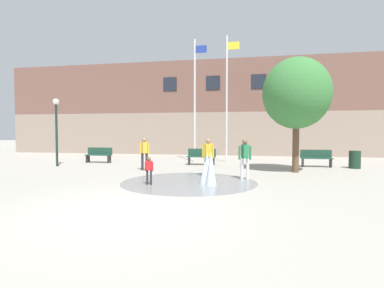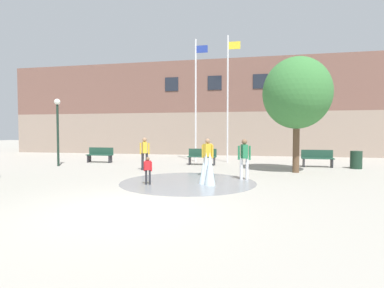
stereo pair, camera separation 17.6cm
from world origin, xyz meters
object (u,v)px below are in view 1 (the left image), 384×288
at_px(flagpole_left, 195,97).
at_px(flagpole_right, 227,95).
at_px(adult_in_red, 144,151).
at_px(street_tree_near_building, 296,94).
at_px(park_bench_under_left_flagpole, 99,155).
at_px(park_bench_near_trashcan, 202,156).
at_px(park_bench_far_right, 316,158).
at_px(trash_can, 355,160).
at_px(adult_near_bench, 208,154).
at_px(lamp_post_left_lane, 56,122).
at_px(adult_watching, 245,156).
at_px(child_running, 149,168).

xyz_separation_m(flagpole_left, flagpole_right, (1.99, -0.00, 0.06)).
height_order(adult_in_red, street_tree_near_building, street_tree_near_building).
bearing_deg(park_bench_under_left_flagpole, park_bench_near_trashcan, -0.32).
height_order(park_bench_under_left_flagpole, park_bench_far_right, same).
bearing_deg(trash_can, adult_near_bench, -149.46).
xyz_separation_m(flagpole_right, street_tree_near_building, (3.46, -4.07, -0.48)).
relative_size(adult_in_red, flagpole_right, 0.21).
bearing_deg(park_bench_far_right, adult_near_bench, -139.44).
height_order(adult_near_bench, flagpole_right, flagpole_right).
height_order(adult_near_bench, lamp_post_left_lane, lamp_post_left_lane).
distance_m(park_bench_under_left_flagpole, street_tree_near_building, 11.72).
xyz_separation_m(park_bench_under_left_flagpole, lamp_post_left_lane, (-1.29, -2.19, 1.93)).
bearing_deg(flagpole_right, adult_near_bench, -93.21).
bearing_deg(flagpole_left, trash_can, -12.83).
height_order(adult_watching, trash_can, adult_watching).
bearing_deg(park_bench_under_left_flagpole, lamp_post_left_lane, -120.40).
relative_size(flagpole_right, street_tree_near_building, 1.47).
xyz_separation_m(adult_in_red, flagpole_right, (3.65, 4.70, 3.17)).
bearing_deg(adult_in_red, lamp_post_left_lane, -126.07).
bearing_deg(flagpole_left, park_bench_under_left_flagpole, -162.26).
bearing_deg(adult_in_red, park_bench_far_right, 81.42).
distance_m(park_bench_far_right, adult_in_red, 9.06).
relative_size(adult_watching, adult_near_bench, 1.00).
height_order(park_bench_near_trashcan, trash_can, park_bench_near_trashcan).
distance_m(adult_watching, street_tree_near_building, 4.34).
distance_m(adult_in_red, trash_can, 10.67).
distance_m(adult_in_red, flagpole_left, 5.88).
distance_m(park_bench_far_right, flagpole_right, 6.29).
relative_size(park_bench_under_left_flagpole, lamp_post_left_lane, 0.44).
height_order(child_running, adult_near_bench, adult_near_bench).
xyz_separation_m(park_bench_under_left_flagpole, park_bench_near_trashcan, (6.31, -0.04, 0.00)).
height_order(park_bench_near_trashcan, street_tree_near_building, street_tree_near_building).
bearing_deg(adult_watching, lamp_post_left_lane, -123.65).
height_order(flagpole_left, flagpole_right, flagpole_right).
bearing_deg(lamp_post_left_lane, park_bench_far_right, 9.71).
bearing_deg(street_tree_near_building, adult_watching, -131.78).
distance_m(adult_near_bench, street_tree_near_building, 5.08).
relative_size(adult_near_bench, lamp_post_left_lane, 0.43).
distance_m(adult_near_bench, trash_can, 8.14).
xyz_separation_m(park_bench_far_right, adult_near_bench, (-5.21, -4.46, 0.45)).
bearing_deg(adult_in_red, park_bench_under_left_flagpole, -154.63).
height_order(flagpole_right, lamp_post_left_lane, flagpole_right).
relative_size(park_bench_under_left_flagpole, child_running, 1.62).
bearing_deg(park_bench_far_right, park_bench_near_trashcan, -178.17).
relative_size(park_bench_near_trashcan, flagpole_left, 0.21).
relative_size(child_running, trash_can, 1.10).
bearing_deg(park_bench_near_trashcan, park_bench_far_right, 1.83).
height_order(park_bench_far_right, lamp_post_left_lane, lamp_post_left_lane).
xyz_separation_m(flagpole_right, lamp_post_left_lane, (-8.89, -3.99, -1.70)).
bearing_deg(trash_can, flagpole_left, 167.17).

